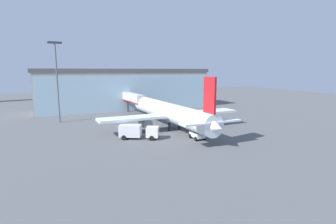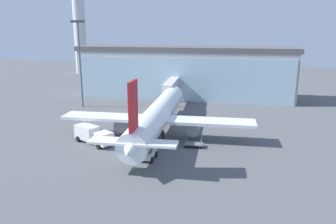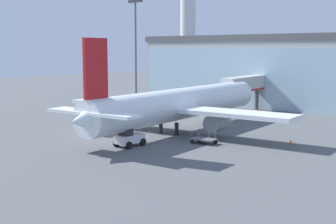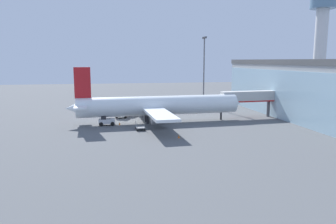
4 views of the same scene
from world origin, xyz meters
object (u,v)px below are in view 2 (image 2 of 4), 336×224
at_px(airplane, 158,116).
at_px(safety_cone_wingtip, 246,137).
at_px(baggage_cart, 194,144).
at_px(apron_light_mast, 80,57).
at_px(catering_truck, 92,134).
at_px(jet_bridge, 171,87).
at_px(pushback_tug, 147,153).
at_px(control_tower, 79,13).
at_px(safety_cone_nose, 153,151).

bearing_deg(airplane, safety_cone_wingtip, -86.46).
distance_m(airplane, baggage_cart, 8.48).
relative_size(apron_light_mast, catering_truck, 2.60).
distance_m(jet_bridge, airplane, 22.05).
bearing_deg(jet_bridge, pushback_tug, -177.93).
bearing_deg(control_tower, safety_cone_nose, -56.97).
bearing_deg(jet_bridge, airplane, -177.88).
distance_m(control_tower, apron_light_mast, 63.87).
height_order(pushback_tug, safety_cone_wingtip, pushback_tug).
height_order(jet_bridge, baggage_cart, jet_bridge).
height_order(apron_light_mast, pushback_tug, apron_light_mast).
height_order(baggage_cart, pushback_tug, pushback_tug).
bearing_deg(apron_light_mast, safety_cone_nose, -46.12).
height_order(airplane, catering_truck, airplane).
bearing_deg(baggage_cart, catering_truck, -175.25).
height_order(apron_light_mast, catering_truck, apron_light_mast).
distance_m(control_tower, catering_truck, 91.73).
bearing_deg(catering_truck, baggage_cart, 33.66).
height_order(apron_light_mast, safety_cone_nose, apron_light_mast).
bearing_deg(airplane, control_tower, 31.97).
distance_m(baggage_cart, safety_cone_wingtip, 9.77).
relative_size(control_tower, apron_light_mast, 1.92).
bearing_deg(catering_truck, airplane, 60.02).
relative_size(airplane, pushback_tug, 11.71).
xyz_separation_m(baggage_cart, safety_cone_nose, (-5.55, -3.70, -0.23)).
bearing_deg(pushback_tug, safety_cone_nose, -0.73).
xyz_separation_m(control_tower, safety_cone_nose, (52.29, -80.45, -23.31)).
height_order(airplane, safety_cone_wingtip, airplane).
distance_m(airplane, pushback_tug, 10.85).
bearing_deg(safety_cone_nose, pushback_tug, -91.05).
xyz_separation_m(control_tower, airplane, (51.09, -72.64, -20.02)).
relative_size(baggage_cart, pushback_tug, 0.89).
bearing_deg(baggage_cart, safety_cone_wingtip, 34.95).
xyz_separation_m(jet_bridge, control_tower, (-48.61, 50.75, 18.89)).
distance_m(jet_bridge, control_tower, 72.77).
bearing_deg(airplane, catering_truck, 119.62).
bearing_deg(apron_light_mast, control_tower, 117.14).
bearing_deg(airplane, apron_light_mast, 50.04).
xyz_separation_m(airplane, pushback_tug, (1.16, -10.47, -2.58)).
relative_size(safety_cone_nose, safety_cone_wingtip, 1.00).
xyz_separation_m(apron_light_mast, catering_truck, (13.31, -22.72, -10.04)).
bearing_deg(safety_cone_wingtip, jet_bridge, 130.24).
height_order(jet_bridge, airplane, airplane).
height_order(catering_truck, pushback_tug, catering_truck).
bearing_deg(catering_truck, apron_light_mast, 147.61).
distance_m(control_tower, baggage_cart, 98.84).
bearing_deg(jet_bridge, safety_cone_wingtip, -144.10).
xyz_separation_m(control_tower, baggage_cart, (57.84, -76.75, -23.08)).
xyz_separation_m(control_tower, pushback_tug, (52.25, -83.11, -22.61)).
distance_m(apron_light_mast, safety_cone_wingtip, 41.58).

